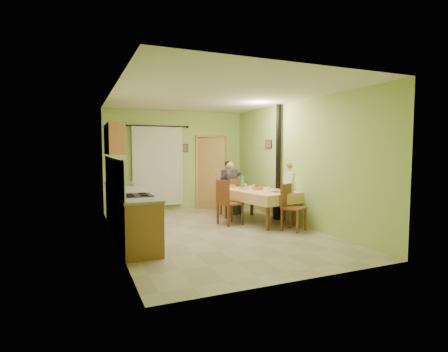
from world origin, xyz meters
name	(u,v)px	position (x,y,z in m)	size (l,w,h in m)	color
floor	(215,231)	(0.00, 0.00, 0.00)	(4.00, 6.00, 0.01)	tan
room_shell	(215,144)	(0.00, 0.00, 1.82)	(4.04, 6.04, 2.82)	#B1D76E
kitchen_run	(128,211)	(-1.71, 0.40, 0.48)	(0.64, 3.64, 1.56)	brown
upper_cabinets	(114,139)	(-1.82, 1.70, 1.95)	(0.35, 1.40, 0.70)	brown
curtain	(158,166)	(-0.55, 2.90, 1.26)	(1.70, 0.07, 2.22)	black
doorway	(211,172)	(1.00, 2.84, 1.05)	(0.96, 0.60, 2.15)	black
dining_table	(259,206)	(1.30, 0.46, 0.38)	(1.42, 1.99, 0.76)	#F0C27B
tableware	(263,188)	(1.34, 0.37, 0.81)	(0.90, 1.51, 0.33)	white
chair_far	(231,204)	(1.07, 1.58, 0.29)	(0.53, 0.53, 0.96)	brown
chair_near	(293,217)	(1.55, -0.57, 0.29)	(0.57, 0.57, 0.98)	brown
chair_right	(293,209)	(2.11, 0.24, 0.29)	(0.43, 0.43, 0.97)	brown
chair_left	(229,212)	(0.55, 0.49, 0.29)	(0.56, 0.56, 1.03)	brown
man_far	(230,181)	(1.06, 1.59, 0.88)	(0.65, 0.59, 1.39)	#38333D
man_right	(293,185)	(2.09, 0.24, 0.88)	(0.47, 0.59, 1.39)	white
stove_flue	(278,178)	(1.90, 0.60, 1.02)	(0.24, 0.24, 2.80)	black
picture_back	(185,148)	(0.25, 2.97, 1.75)	(0.19, 0.03, 0.23)	black
picture_right	(268,144)	(1.97, 1.20, 1.85)	(0.03, 0.31, 0.21)	brown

